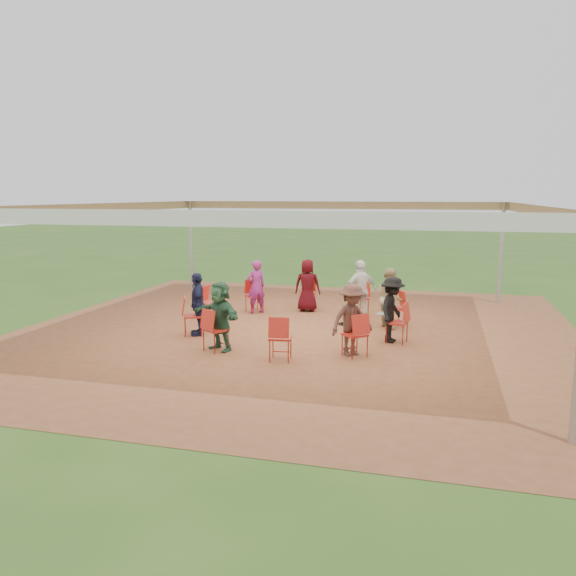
% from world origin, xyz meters
% --- Properties ---
extents(ground, '(80.00, 80.00, 0.00)m').
position_xyz_m(ground, '(0.00, 0.00, 0.00)').
color(ground, '#30561A').
rests_on(ground, ground).
extents(dirt_patch, '(13.00, 13.00, 0.00)m').
position_xyz_m(dirt_patch, '(0.00, 0.00, 0.01)').
color(dirt_patch, brown).
rests_on(dirt_patch, ground).
extents(tent, '(10.33, 10.33, 3.00)m').
position_xyz_m(tent, '(0.00, 0.00, 2.37)').
color(tent, '#B2B2B7').
rests_on(tent, ground).
extents(chair_0, '(0.51, 0.50, 0.90)m').
position_xyz_m(chair_0, '(2.39, -0.47, 0.45)').
color(chair_0, red).
rests_on(chair_0, ground).
extents(chair_1, '(0.58, 0.57, 0.90)m').
position_xyz_m(chair_1, '(2.21, 1.02, 0.45)').
color(chair_1, red).
rests_on(chair_1, ground).
extents(chair_2, '(0.58, 0.59, 0.90)m').
position_xyz_m(chair_2, '(1.19, 2.13, 0.45)').
color(chair_2, red).
rests_on(chair_2, ground).
extents(chair_3, '(0.47, 0.49, 0.90)m').
position_xyz_m(chair_3, '(-0.29, 2.42, 0.45)').
color(chair_3, red).
rests_on(chair_3, ground).
extents(chair_4, '(0.61, 0.61, 0.90)m').
position_xyz_m(chair_4, '(-1.65, 1.79, 0.45)').
color(chair_4, red).
rests_on(chair_4, ground).
extents(chair_5, '(0.51, 0.50, 0.90)m').
position_xyz_m(chair_5, '(-2.39, 0.47, 0.45)').
color(chair_5, red).
rests_on(chair_5, ground).
extents(chair_6, '(0.58, 0.57, 0.90)m').
position_xyz_m(chair_6, '(-2.21, -1.02, 0.45)').
color(chair_6, red).
rests_on(chair_6, ground).
extents(chair_7, '(0.58, 0.59, 0.90)m').
position_xyz_m(chair_7, '(-1.19, -2.13, 0.45)').
color(chair_7, red).
rests_on(chair_7, ground).
extents(chair_8, '(0.47, 0.49, 0.90)m').
position_xyz_m(chair_8, '(0.29, -2.42, 0.45)').
color(chair_8, red).
rests_on(chair_8, ground).
extents(chair_9, '(0.61, 0.61, 0.90)m').
position_xyz_m(chair_9, '(1.65, -1.79, 0.45)').
color(chair_9, red).
rests_on(chair_9, ground).
extents(person_seated_0, '(0.64, 1.01, 1.46)m').
position_xyz_m(person_seated_0, '(2.27, -0.45, 0.73)').
color(person_seated_0, black).
rests_on(person_seated_0, ground).
extents(person_seated_1, '(0.67, 0.81, 1.46)m').
position_xyz_m(person_seated_1, '(2.10, 0.97, 0.73)').
color(person_seated_1, tan).
rests_on(person_seated_1, ground).
extents(person_seated_2, '(0.75, 0.48, 1.46)m').
position_xyz_m(person_seated_2, '(-0.27, 2.30, 0.73)').
color(person_seated_2, '#39070C').
rests_on(person_seated_2, ground).
extents(person_seated_3, '(0.63, 0.62, 1.46)m').
position_xyz_m(person_seated_3, '(-1.57, 1.70, 0.73)').
color(person_seated_3, '#882071').
rests_on(person_seated_3, ground).
extents(person_seated_4, '(0.75, 0.96, 1.46)m').
position_xyz_m(person_seated_4, '(-2.10, -0.97, 0.73)').
color(person_seated_4, '#191D3C').
rests_on(person_seated_4, ground).
extents(person_seated_5, '(1.43, 1.10, 1.46)m').
position_xyz_m(person_seated_5, '(-1.13, -2.02, 0.73)').
color(person_seated_5, '#295438').
rests_on(person_seated_5, ground).
extents(person_seated_6, '(1.01, 0.98, 1.46)m').
position_xyz_m(person_seated_6, '(1.57, -1.70, 0.73)').
color(person_seated_6, '#4F2F26').
rests_on(person_seated_6, ground).
extents(standing_person, '(1.02, 0.96, 1.58)m').
position_xyz_m(standing_person, '(1.33, 1.41, 0.80)').
color(standing_person, white).
rests_on(standing_person, ground).
extents(cable_coil, '(0.34, 0.34, 0.03)m').
position_xyz_m(cable_coil, '(1.02, 0.92, 0.02)').
color(cable_coil, black).
rests_on(cable_coil, ground).
extents(laptop, '(0.30, 0.35, 0.22)m').
position_xyz_m(laptop, '(2.11, -0.42, 0.68)').
color(laptop, '#B7B7BC').
rests_on(laptop, ground).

